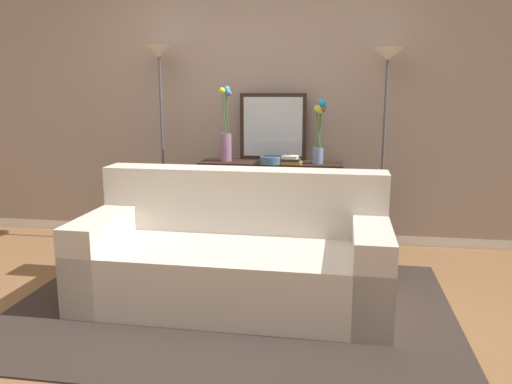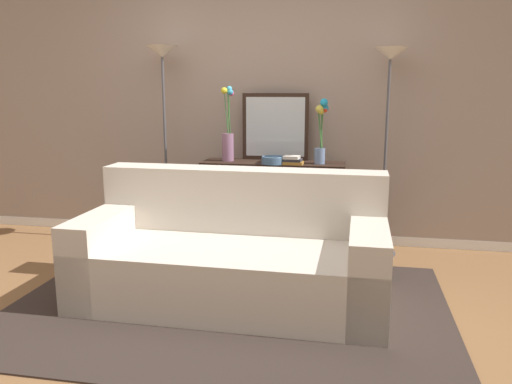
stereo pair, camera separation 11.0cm
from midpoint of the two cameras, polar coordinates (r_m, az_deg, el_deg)
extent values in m
cube|color=brown|center=(3.36, -6.72, -14.37)|extent=(16.00, 16.00, 0.02)
cube|color=white|center=(5.14, -0.08, -4.40)|extent=(12.00, 0.15, 0.09)
cube|color=gray|center=(4.94, -0.09, 11.43)|extent=(12.00, 0.14, 2.71)
cube|color=#332823|center=(3.53, -2.20, -12.66)|extent=(2.92, 2.04, 0.01)
cube|color=beige|center=(3.55, -1.86, -9.00)|extent=(2.07, 0.97, 0.42)
cube|color=beige|center=(3.75, -0.69, -0.86)|extent=(2.06, 0.28, 0.46)
cube|color=beige|center=(3.82, -15.34, -6.48)|extent=(0.25, 0.96, 0.60)
cube|color=beige|center=(3.43, 13.22, -8.42)|extent=(0.25, 0.96, 0.60)
cube|color=black|center=(4.61, 2.59, 3.18)|extent=(1.28, 0.36, 0.03)
cube|color=black|center=(4.74, 2.52, -4.50)|extent=(1.18, 0.31, 0.01)
cube|color=black|center=(4.66, -5.24, -1.77)|extent=(0.05, 0.05, 0.77)
cube|color=black|center=(4.49, 10.05, -2.43)|extent=(0.05, 0.05, 0.77)
cube|color=black|center=(4.95, -4.25, -0.96)|extent=(0.05, 0.05, 0.77)
cube|color=black|center=(4.79, 10.12, -1.55)|extent=(0.05, 0.05, 0.77)
cylinder|color=#4C4C51|center=(5.02, -9.07, -5.33)|extent=(0.26, 0.26, 0.02)
cylinder|color=#4C4C51|center=(4.85, -9.39, 4.48)|extent=(0.02, 0.02, 1.70)
cone|color=silver|center=(4.82, -9.75, 15.17)|extent=(0.28, 0.28, 0.10)
cylinder|color=#4C4C51|center=(4.75, 14.32, -6.55)|extent=(0.26, 0.26, 0.02)
cylinder|color=#4C4C51|center=(4.56, 14.84, 3.55)|extent=(0.02, 0.02, 1.66)
cone|color=silver|center=(4.53, 15.43, 14.64)|extent=(0.28, 0.28, 0.10)
cube|color=black|center=(4.72, 2.83, 7.25)|extent=(0.61, 0.02, 0.61)
cube|color=silver|center=(4.71, 2.82, 7.24)|extent=(0.54, 0.01, 0.54)
cylinder|color=gray|center=(4.67, -2.47, 5.01)|extent=(0.11, 0.11, 0.25)
cylinder|color=#3D7538|center=(4.64, -2.66, 8.85)|extent=(0.05, 0.04, 0.38)
sphere|color=yellow|center=(4.62, -2.87, 11.20)|extent=(0.06, 0.06, 0.06)
cylinder|color=#3D7538|center=(4.64, -2.35, 8.77)|extent=(0.03, 0.04, 0.37)
sphere|color=#3398C3|center=(4.62, -2.18, 11.04)|extent=(0.05, 0.05, 0.05)
cylinder|color=#3D7538|center=(4.66, -2.41, 8.96)|extent=(0.03, 0.01, 0.40)
sphere|color=#42B7E9|center=(4.68, -2.31, 11.40)|extent=(0.05, 0.05, 0.05)
cylinder|color=#3D7538|center=(4.65, -2.31, 8.71)|extent=(0.01, 0.03, 0.36)
sphere|color=#E34993|center=(4.64, -2.07, 10.91)|extent=(0.05, 0.05, 0.05)
cylinder|color=#6B84AD|center=(4.53, 7.78, 4.00)|extent=(0.09, 0.09, 0.14)
cylinder|color=#3D7538|center=(4.50, 8.02, 7.34)|extent=(0.02, 0.03, 0.39)
sphere|color=#21A8E2|center=(4.47, 8.29, 9.84)|extent=(0.07, 0.07, 0.07)
cylinder|color=#3D7538|center=(4.49, 7.81, 6.98)|extent=(0.05, 0.02, 0.34)
sphere|color=gold|center=(4.46, 7.78, 9.13)|extent=(0.07, 0.07, 0.07)
cylinder|color=#3D7538|center=(4.49, 7.89, 6.84)|extent=(0.04, 0.01, 0.31)
sphere|color=gold|center=(4.46, 7.98, 8.84)|extent=(0.05, 0.05, 0.05)
cylinder|color=#3D7538|center=(4.51, 8.03, 7.05)|extent=(0.03, 0.05, 0.34)
sphere|color=#2E9BC9|center=(4.51, 8.33, 9.25)|extent=(0.07, 0.07, 0.07)
cylinder|color=#3D7538|center=(4.51, 8.05, 6.94)|extent=(0.01, 0.04, 0.33)
sphere|color=red|center=(4.50, 8.36, 9.03)|extent=(0.05, 0.05, 0.05)
cylinder|color=#4C7093|center=(4.49, 2.62, 3.51)|extent=(0.21, 0.21, 0.06)
torus|color=#4C7093|center=(4.49, 2.63, 3.92)|extent=(0.20, 0.20, 0.01)
cube|color=#B77F33|center=(4.47, 4.88, 3.25)|extent=(0.18, 0.14, 0.03)
cube|color=#2D2D33|center=(4.47, 4.82, 3.56)|extent=(0.16, 0.14, 0.02)
cube|color=silver|center=(4.46, 4.70, 3.87)|extent=(0.14, 0.13, 0.03)
cube|color=tan|center=(4.86, -3.33, -5.29)|extent=(0.05, 0.17, 0.10)
cube|color=maroon|center=(4.85, -2.78, -5.23)|extent=(0.04, 0.17, 0.11)
cube|color=slate|center=(4.84, -2.31, -5.23)|extent=(0.04, 0.17, 0.12)
cube|color=#1E7075|center=(4.83, -1.85, -5.30)|extent=(0.04, 0.15, 0.11)
cube|color=#B77F33|center=(4.83, -1.35, -5.39)|extent=(0.04, 0.17, 0.10)
cube|color=#236033|center=(4.81, -0.85, -5.27)|extent=(0.04, 0.15, 0.13)
cube|color=gold|center=(4.81, -0.42, -5.31)|extent=(0.03, 0.17, 0.13)
cube|color=#2D2D33|center=(4.80, 0.11, -5.34)|extent=(0.06, 0.17, 0.12)
camera|label=1|loc=(0.06, -89.21, 0.16)|focal=35.96mm
camera|label=2|loc=(0.06, 90.79, -0.16)|focal=35.96mm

